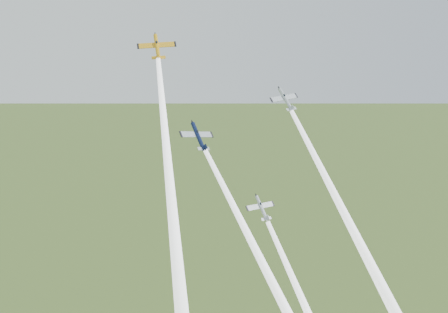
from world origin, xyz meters
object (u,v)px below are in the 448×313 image
at_px(plane_silver_right, 285,99).
at_px(plane_silver_low, 262,208).
at_px(plane_navy, 198,136).
at_px(plane_yellow, 157,47).

xyz_separation_m(plane_silver_right, plane_silver_low, (-9.28, -10.57, -20.59)).
distance_m(plane_navy, plane_silver_right, 22.13).
relative_size(plane_yellow, plane_silver_low, 1.16).
height_order(plane_silver_right, plane_silver_low, plane_silver_right).
bearing_deg(plane_navy, plane_silver_right, -11.84).
bearing_deg(plane_yellow, plane_silver_low, -30.44).
height_order(plane_yellow, plane_navy, plane_yellow).
bearing_deg(plane_silver_low, plane_navy, 135.27).
xyz_separation_m(plane_navy, plane_silver_right, (20.74, 4.34, 6.38)).
distance_m(plane_yellow, plane_silver_low, 38.96).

